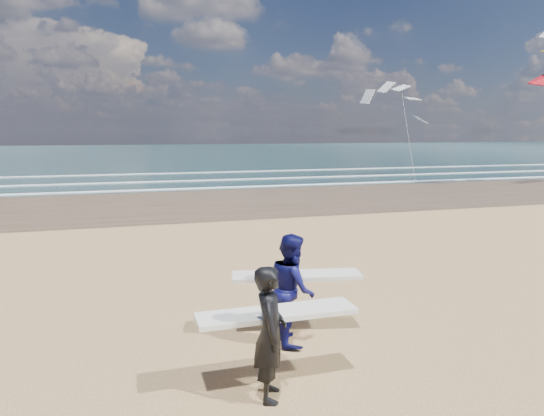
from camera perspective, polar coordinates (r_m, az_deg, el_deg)
name	(u,v)px	position (r m, az deg, el deg)	size (l,w,h in m)	color
wet_sand_strip	(498,188)	(32.57, 25.06, 2.10)	(220.00, 12.00, 0.01)	#4C3C28
ocean	(263,152)	(81.17, -1.10, 6.60)	(220.00, 100.00, 0.02)	#1B3A3C
foam_breakers	(407,174)	(40.63, 15.62, 3.90)	(220.00, 11.70, 0.05)	white
surfer_near	(271,330)	(6.47, -0.10, -14.17)	(2.20, 0.99, 1.78)	black
surfer_far	(293,288)	(8.06, 2.43, -9.33)	(2.26, 1.31, 1.82)	#0D0E4C
kite_1	(406,119)	(37.78, 15.46, 10.08)	(5.72, 4.73, 7.84)	slate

